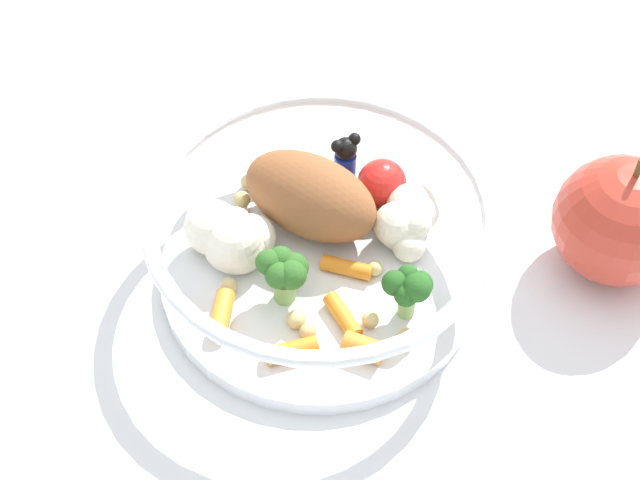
% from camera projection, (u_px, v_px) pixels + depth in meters
% --- Properties ---
extents(ground_plane, '(2.40, 2.40, 0.00)m').
position_uv_depth(ground_plane, '(314.00, 286.00, 0.57)').
color(ground_plane, white).
extents(food_container, '(0.20, 0.20, 0.06)m').
position_uv_depth(food_container, '(314.00, 234.00, 0.56)').
color(food_container, white).
rests_on(food_container, ground_plane).
extents(loose_apple, '(0.08, 0.08, 0.09)m').
position_uv_depth(loose_apple, '(619.00, 221.00, 0.55)').
color(loose_apple, '#BC3828').
rests_on(loose_apple, ground_plane).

